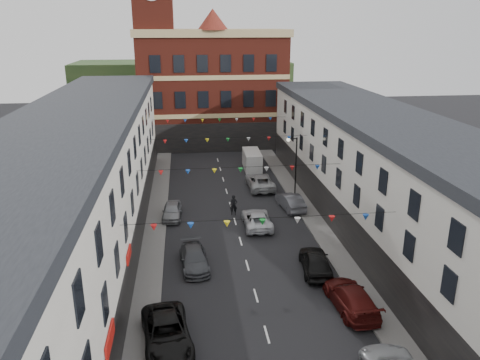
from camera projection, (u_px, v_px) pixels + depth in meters
name	position (u px, v px, depth m)	size (l,w,h in m)	color
ground	(247.00, 265.00, 33.65)	(160.00, 160.00, 0.00)	black
pavement_left	(152.00, 257.00, 34.72)	(1.80, 64.00, 0.15)	#605E5B
pavement_right	(332.00, 247.00, 36.30)	(1.80, 64.00, 0.15)	#605E5B
terrace_left	(73.00, 198.00, 31.56)	(8.40, 56.00, 10.70)	silver
terrace_right	(404.00, 191.00, 34.43)	(8.40, 56.00, 9.70)	beige
civic_building	(212.00, 87.00, 66.87)	(20.60, 13.30, 18.50)	maroon
clock_tower	(155.00, 38.00, 61.09)	(5.60, 5.60, 30.00)	maroon
distant_hill	(183.00, 88.00, 90.06)	(40.00, 14.00, 10.00)	#274520
street_lamp	(294.00, 158.00, 46.37)	(1.10, 0.36, 6.00)	black
car_left_c	(167.00, 333.00, 25.05)	(2.47, 5.37, 1.49)	black
car_left_d	(194.00, 259.00, 33.22)	(1.88, 4.63, 1.34)	#42454A
car_left_e	(172.00, 211.00, 41.75)	(1.63, 4.06, 1.38)	gray
car_right_c	(351.00, 298.00, 28.29)	(2.13, 5.24, 1.52)	#4D110F
car_right_d	(316.00, 261.00, 32.53)	(1.89, 4.70, 1.60)	black
car_right_e	(290.00, 201.00, 43.82)	(1.58, 4.53, 1.49)	#57585F
car_right_f	(260.00, 181.00, 49.40)	(2.58, 5.59, 1.55)	#A9ABAE
moving_car	(257.00, 219.00, 40.00)	(2.27, 4.92, 1.37)	silver
white_van	(252.00, 160.00, 55.96)	(1.90, 4.94, 2.19)	silver
pedestrian	(234.00, 205.00, 42.35)	(0.69, 0.45, 1.89)	black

